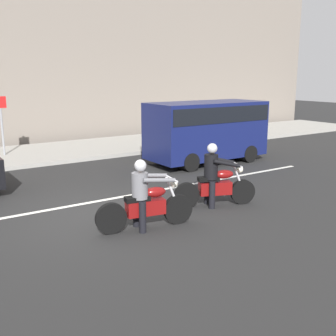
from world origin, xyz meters
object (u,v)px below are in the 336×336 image
object	(u,v)px
motorcycle_with_rider_gray	(145,200)
motorcycle_with_rider_black_leather	(215,181)
parked_van_navy	(206,128)
street_sign_post	(1,119)

from	to	relation	value
motorcycle_with_rider_gray	motorcycle_with_rider_black_leather	bearing A→B (deg)	9.97
motorcycle_with_rider_black_leather	motorcycle_with_rider_gray	bearing A→B (deg)	-170.03
parked_van_navy	street_sign_post	world-z (taller)	street_sign_post
motorcycle_with_rider_gray	street_sign_post	xyz separation A→B (m)	(-0.74, 9.55, 0.92)
motorcycle_with_rider_gray	parked_van_navy	size ratio (longest dim) A/B	0.49
parked_van_navy	street_sign_post	distance (m)	7.86
motorcycle_with_rider_black_leather	parked_van_navy	distance (m)	5.27
street_sign_post	parked_van_navy	bearing A→B (deg)	-39.07
parked_van_navy	motorcycle_with_rider_black_leather	bearing A→B (deg)	-126.55
parked_van_navy	motorcycle_with_rider_gray	bearing A→B (deg)	-139.37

